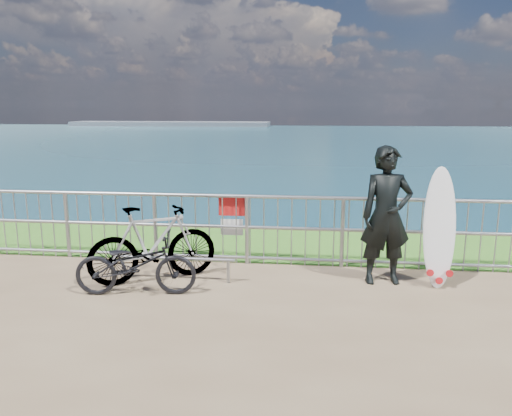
# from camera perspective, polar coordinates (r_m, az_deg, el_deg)

# --- Properties ---
(grass_strip) EXTENTS (120.00, 120.00, 0.00)m
(grass_strip) POSITION_cam_1_polar(r_m,az_deg,el_deg) (9.09, 3.02, -4.24)
(grass_strip) COLOR #347520
(grass_strip) RESTS_ON ground
(seascape) EXTENTS (260.00, 260.00, 5.00)m
(seascape) POSITION_cam_1_polar(r_m,az_deg,el_deg) (159.90, -9.65, 9.26)
(seascape) COLOR brown
(seascape) RESTS_ON ground
(railing) EXTENTS (10.06, 0.10, 1.13)m
(railing) POSITION_cam_1_polar(r_m,az_deg,el_deg) (7.88, 2.63, -2.46)
(railing) COLOR gray
(railing) RESTS_ON ground
(surfer) EXTENTS (0.78, 0.57, 1.96)m
(surfer) POSITION_cam_1_polar(r_m,az_deg,el_deg) (7.23, 14.68, -0.86)
(surfer) COLOR black
(surfer) RESTS_ON ground
(surfboard) EXTENTS (0.46, 0.42, 1.68)m
(surfboard) POSITION_cam_1_polar(r_m,az_deg,el_deg) (7.39, 20.21, -2.57)
(surfboard) COLOR silver
(surfboard) RESTS_ON ground
(bicycle_near) EXTENTS (1.67, 0.78, 0.84)m
(bicycle_near) POSITION_cam_1_polar(r_m,az_deg,el_deg) (6.88, -13.59, -6.27)
(bicycle_near) COLOR black
(bicycle_near) RESTS_ON ground
(bicycle_far) EXTENTS (1.87, 1.37, 1.11)m
(bicycle_far) POSITION_cam_1_polar(r_m,az_deg,el_deg) (7.31, -11.71, -4.01)
(bicycle_far) COLOR black
(bicycle_far) RESTS_ON ground
(bike_rack) EXTENTS (1.75, 0.05, 0.37)m
(bike_rack) POSITION_cam_1_polar(r_m,az_deg,el_deg) (7.32, -9.25, -5.98)
(bike_rack) COLOR gray
(bike_rack) RESTS_ON ground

